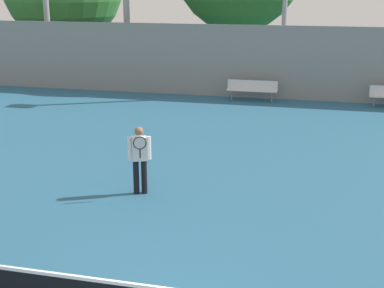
% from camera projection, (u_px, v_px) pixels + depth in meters
% --- Properties ---
extents(tennis_player, '(0.52, 0.49, 1.66)m').
position_uv_depth(tennis_player, '(140.00, 156.00, 12.64)').
color(tennis_player, black).
rests_on(tennis_player, ground_plane).
extents(bench_adjacent_court, '(2.17, 0.40, 0.88)m').
position_uv_depth(bench_adjacent_court, '(252.00, 88.00, 23.05)').
color(bench_adjacent_court, silver).
rests_on(bench_adjacent_court, ground_plane).
extents(back_fence, '(31.88, 0.06, 3.18)m').
position_uv_depth(back_fence, '(273.00, 63.00, 23.17)').
color(back_fence, gray).
rests_on(back_fence, ground_plane).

